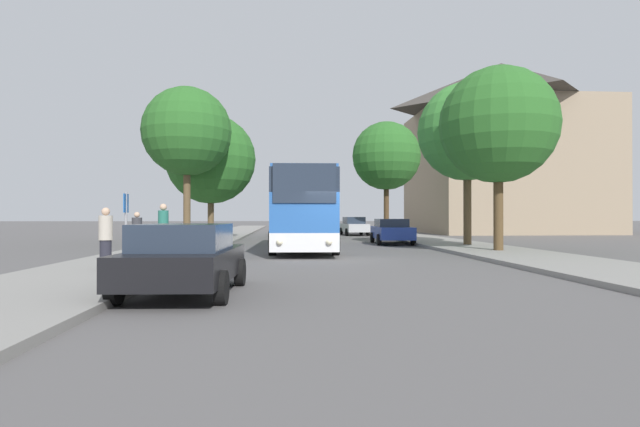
% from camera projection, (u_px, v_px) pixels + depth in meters
% --- Properties ---
extents(ground_plane, '(300.00, 300.00, 0.00)m').
position_uv_depth(ground_plane, '(339.00, 259.00, 18.57)').
color(ground_plane, '#565454').
rests_on(ground_plane, ground).
extents(sidewalk_left, '(4.00, 120.00, 0.15)m').
position_uv_depth(sidewalk_left, '(147.00, 258.00, 18.09)').
color(sidewalk_left, gray).
rests_on(sidewalk_left, ground_plane).
extents(sidewalk_right, '(4.00, 120.00, 0.15)m').
position_uv_depth(sidewalk_right, '(521.00, 256.00, 19.05)').
color(sidewalk_right, gray).
rests_on(sidewalk_right, ground_plane).
extents(building_right_background, '(15.75, 15.51, 16.70)m').
position_uv_depth(building_right_background, '(501.00, 148.00, 49.03)').
color(building_right_background, gray).
rests_on(building_right_background, ground_plane).
extents(bus_front, '(3.11, 10.98, 3.54)m').
position_uv_depth(bus_front, '(304.00, 210.00, 23.51)').
color(bus_front, silver).
rests_on(bus_front, ground_plane).
extents(bus_middle, '(3.09, 11.83, 3.56)m').
position_uv_depth(bus_middle, '(298.00, 212.00, 38.90)').
color(bus_middle, silver).
rests_on(bus_middle, ground_plane).
extents(parked_car_left_curb, '(2.22, 4.06, 1.43)m').
position_uv_depth(parked_car_left_curb, '(185.00, 258.00, 10.08)').
color(parked_car_left_curb, black).
rests_on(parked_car_left_curb, ground_plane).
extents(parked_car_right_near, '(2.23, 4.76, 1.44)m').
position_uv_depth(parked_car_right_near, '(392.00, 231.00, 28.66)').
color(parked_car_right_near, '#233D9E').
rests_on(parked_car_right_near, ground_plane).
extents(parked_car_right_far, '(2.13, 4.53, 1.53)m').
position_uv_depth(parked_car_right_far, '(354.00, 226.00, 41.85)').
color(parked_car_right_far, '#B7B7BC').
rests_on(parked_car_right_far, ground_plane).
extents(bus_stop_sign, '(0.08, 0.45, 2.20)m').
position_uv_depth(bus_stop_sign, '(126.00, 218.00, 15.83)').
color(bus_stop_sign, gray).
rests_on(bus_stop_sign, sidewalk_left).
extents(pedestrian_waiting_near, '(0.36, 0.36, 1.67)m').
position_uv_depth(pedestrian_waiting_near, '(106.00, 238.00, 13.41)').
color(pedestrian_waiting_near, '#23232D').
rests_on(pedestrian_waiting_near, sidewalk_left).
extents(pedestrian_waiting_far, '(0.36, 0.36, 1.60)m').
position_uv_depth(pedestrian_waiting_far, '(137.00, 234.00, 18.22)').
color(pedestrian_waiting_far, '#23232D').
rests_on(pedestrian_waiting_far, sidewalk_left).
extents(pedestrian_walking_back, '(0.36, 0.36, 1.89)m').
position_uv_depth(pedestrian_walking_back, '(163.00, 230.00, 17.73)').
color(pedestrian_walking_back, '#23232D').
rests_on(pedestrian_walking_back, sidewalk_left).
extents(tree_left_near, '(5.06, 5.06, 8.82)m').
position_uv_depth(tree_left_near, '(187.00, 132.00, 28.43)').
color(tree_left_near, brown).
rests_on(tree_left_near, sidewalk_left).
extents(tree_left_far, '(5.78, 5.78, 8.04)m').
position_uv_depth(tree_left_far, '(211.00, 159.00, 32.33)').
color(tree_left_far, brown).
rests_on(tree_left_far, sidewalk_left).
extents(tree_right_near, '(5.30, 5.30, 8.79)m').
position_uv_depth(tree_right_near, '(386.00, 156.00, 38.70)').
color(tree_right_near, '#47331E').
rests_on(tree_right_near, sidewalk_right).
extents(tree_right_mid, '(5.05, 5.05, 8.33)m').
position_uv_depth(tree_right_mid, '(467.00, 132.00, 25.61)').
color(tree_right_mid, brown).
rests_on(tree_right_mid, sidewalk_right).
extents(tree_right_far, '(4.95, 4.95, 7.80)m').
position_uv_depth(tree_right_far, '(498.00, 125.00, 21.18)').
color(tree_right_far, '#513D23').
rests_on(tree_right_far, sidewalk_right).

